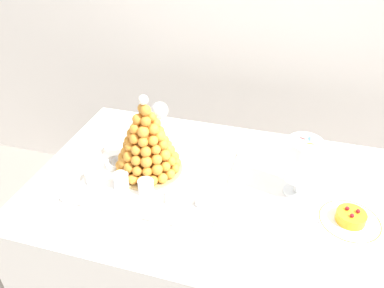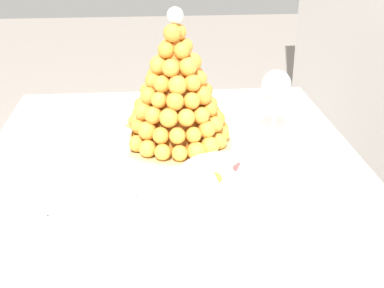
% 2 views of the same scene
% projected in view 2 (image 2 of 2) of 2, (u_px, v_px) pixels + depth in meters
% --- Properties ---
extents(buffet_table, '(1.45, 0.86, 0.77)m').
position_uv_depth(buffet_table, '(181.00, 262.00, 0.99)').
color(buffet_table, brown).
rests_on(buffet_table, ground_plane).
extents(serving_tray, '(0.55, 0.45, 0.02)m').
position_uv_depth(serving_tray, '(165.00, 154.00, 1.19)').
color(serving_tray, white).
rests_on(serving_tray, buffet_table).
extents(croquembouche, '(0.26, 0.26, 0.32)m').
position_uv_depth(croquembouche, '(176.00, 94.00, 1.18)').
color(croquembouche, tan).
rests_on(croquembouche, serving_tray).
extents(dessert_cup_left, '(0.05, 0.05, 0.05)m').
position_uv_depth(dessert_cup_left, '(123.00, 111.00, 1.36)').
color(dessert_cup_left, silver).
rests_on(dessert_cup_left, serving_tray).
extents(dessert_cup_mid_left, '(0.06, 0.06, 0.06)m').
position_uv_depth(dessert_cup_mid_left, '(124.00, 126.00, 1.26)').
color(dessert_cup_mid_left, silver).
rests_on(dessert_cup_mid_left, serving_tray).
extents(dessert_cup_centre, '(0.06, 0.06, 0.05)m').
position_uv_depth(dessert_cup_centre, '(120.00, 143.00, 1.17)').
color(dessert_cup_centre, silver).
rests_on(dessert_cup_centre, serving_tray).
extents(dessert_cup_mid_right, '(0.06, 0.06, 0.05)m').
position_uv_depth(dessert_cup_mid_right, '(112.00, 166.00, 1.08)').
color(dessert_cup_mid_right, silver).
rests_on(dessert_cup_mid_right, serving_tray).
extents(dessert_cup_right, '(0.06, 0.06, 0.06)m').
position_uv_depth(dessert_cup_right, '(119.00, 189.00, 0.98)').
color(dessert_cup_right, silver).
rests_on(dessert_cup_right, serving_tray).
extents(creme_brulee_ramekin, '(0.08, 0.08, 0.02)m').
position_uv_depth(creme_brulee_ramekin, '(170.00, 118.00, 1.34)').
color(creme_brulee_ramekin, white).
rests_on(creme_brulee_ramekin, serving_tray).
extents(macaron_goblet, '(0.12, 0.12, 0.23)m').
position_uv_depth(macaron_goblet, '(226.00, 225.00, 0.67)').
color(macaron_goblet, white).
rests_on(macaron_goblet, buffet_table).
extents(wine_glass, '(0.07, 0.07, 0.17)m').
position_uv_depth(wine_glass, '(276.00, 88.00, 1.23)').
color(wine_glass, silver).
rests_on(wine_glass, buffet_table).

